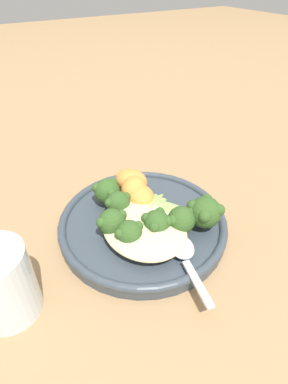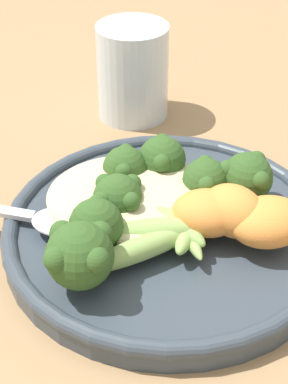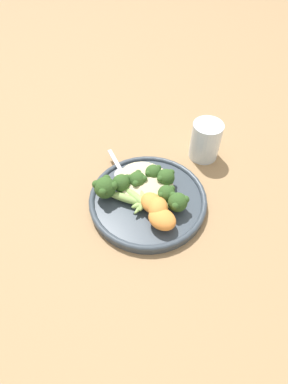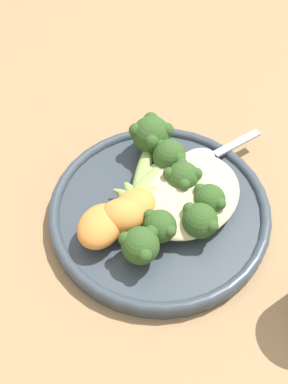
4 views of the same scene
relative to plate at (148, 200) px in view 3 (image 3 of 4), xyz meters
The scene contains 15 objects.
ground_plane 0.02m from the plate, 114.86° to the right, with size 4.00×4.00×0.00m, color #9E7A51.
plate is the anchor object (origin of this frame).
quinoa_mound 0.04m from the plate, 152.65° to the left, with size 0.13×0.11×0.02m, color beige.
broccoli_stalk_0 0.06m from the plate, 21.32° to the left, with size 0.08×0.09×0.04m.
broccoli_stalk_1 0.04m from the plate, 31.56° to the left, with size 0.04×0.09×0.03m.
broccoli_stalk_2 0.05m from the plate, 97.06° to the left, with size 0.05×0.12×0.04m.
broccoli_stalk_3 0.04m from the plate, 131.97° to the left, with size 0.08×0.10×0.03m.
broccoli_stalk_4 0.04m from the plate, behind, with size 0.08×0.05×0.04m.
broccoli_stalk_5 0.05m from the plate, 139.06° to the right, with size 0.10×0.04×0.04m.
broccoli_stalk_6 0.08m from the plate, 128.33° to the right, with size 0.10×0.08×0.04m.
sweet_potato_chunk_0 0.05m from the plate, 17.21° to the right, with size 0.05×0.04×0.04m, color orange.
sweet_potato_chunk_1 0.04m from the plate, 22.78° to the right, with size 0.05×0.04×0.03m, color orange.
sweet_potato_chunk_2 0.08m from the plate, 16.13° to the right, with size 0.05×0.04×0.03m, color orange.
spoon 0.08m from the plate, behind, with size 0.11×0.04×0.01m.
water_glass 0.20m from the plate, 100.15° to the left, with size 0.07×0.07×0.09m, color silver.
Camera 3 is at (0.30, -0.22, 0.50)m, focal length 28.00 mm.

